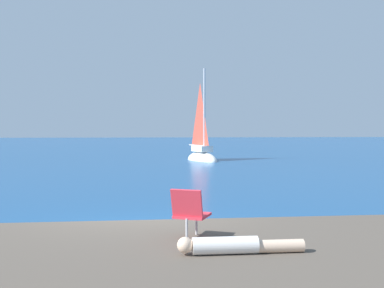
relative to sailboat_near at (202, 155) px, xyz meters
The scene contains 7 objects.
ground_plane 20.79m from the sailboat_near, 99.13° to the right, with size 160.00×160.00×0.00m, color navy.
shore_ledge 24.13m from the sailboat_near, 95.75° to the right, with size 8.25×4.75×0.54m, color brown.
boulder_seaward 21.23m from the sailboat_near, 96.48° to the right, with size 1.33×1.07×0.73m, color brown.
boulder_inland 21.07m from the sailboat_near, 86.64° to the right, with size 1.04×0.83×0.57m, color brown.
sailboat_near is the anchor object (origin of this frame).
person_sunbather 24.14m from the sailboat_near, 94.36° to the right, with size 1.76×0.27×0.25m.
beach_chair 23.34m from the sailboat_near, 95.88° to the right, with size 0.67×0.74×0.80m.
Camera 1 is at (0.41, -9.87, 2.29)m, focal length 44.14 mm.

